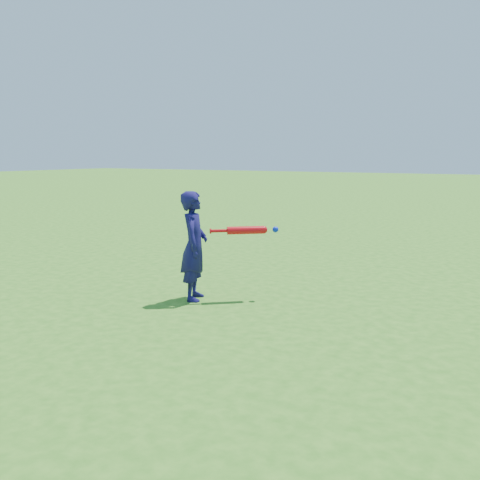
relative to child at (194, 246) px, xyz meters
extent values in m
plane|color=#31731B|center=(0.00, 0.32, -0.59)|extent=(80.00, 80.00, 0.00)
imported|color=#16114F|center=(0.00, 0.00, 0.00)|extent=(0.44, 0.51, 1.18)
cylinder|color=red|center=(0.16, 0.07, 0.16)|extent=(0.05, 0.05, 0.06)
cylinder|color=red|center=(0.24, 0.13, 0.16)|extent=(0.17, 0.15, 0.03)
cylinder|color=red|center=(0.46, 0.31, 0.16)|extent=(0.36, 0.32, 0.09)
sphere|color=red|center=(0.61, 0.44, 0.16)|extent=(0.09, 0.09, 0.09)
sphere|color=#0C24CD|center=(0.71, 0.52, 0.16)|extent=(0.07, 0.07, 0.07)
camera|label=1|loc=(3.24, -4.66, 0.98)|focal=40.00mm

